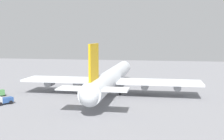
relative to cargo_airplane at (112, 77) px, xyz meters
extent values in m
plane|color=gray|center=(0.53, 0.00, -5.36)|extent=(266.01, 266.01, 0.00)
cylinder|color=silver|center=(0.53, 0.00, 0.10)|extent=(61.29, 5.69, 5.69)
sphere|color=silver|center=(31.17, 0.00, 0.10)|extent=(5.58, 5.58, 5.58)
sphere|color=silver|center=(-30.12, 0.00, 0.10)|extent=(4.84, 4.84, 4.84)
cube|color=yellow|center=(-25.22, 0.00, 7.50)|extent=(8.58, 0.50, 9.11)
cube|color=silver|center=(-26.44, -4.57, 0.96)|extent=(5.52, 8.54, 0.36)
cube|color=silver|center=(-26.44, 4.57, 0.96)|extent=(5.52, 8.54, 0.36)
cube|color=silver|center=(-2.54, -15.53, -0.75)|extent=(10.42, 27.65, 0.70)
cube|color=silver|center=(-2.54, 15.53, -0.75)|extent=(10.42, 27.65, 0.70)
cylinder|color=gray|center=(-1.54, -11.39, -2.30)|extent=(4.55, 2.39, 2.39)
cylinder|color=gray|center=(-1.54, -21.62, -2.30)|extent=(4.55, 2.39, 2.39)
cylinder|color=gray|center=(-1.54, 11.39, -2.30)|extent=(4.55, 2.39, 2.39)
cylinder|color=gray|center=(-1.54, 21.62, -2.30)|extent=(4.55, 2.39, 2.39)
cylinder|color=black|center=(20.14, 0.00, -4.05)|extent=(0.70, 0.70, 2.61)
cylinder|color=black|center=(-2.54, -3.13, -4.05)|extent=(0.70, 0.70, 2.61)
cylinder|color=black|center=(-2.54, 3.13, -4.05)|extent=(0.70, 0.70, 2.61)
cube|color=#4C8C4C|center=(-11.36, 34.09, -4.11)|extent=(2.44, 2.44, 1.70)
cylinder|color=black|center=(-10.62, 33.48, -4.97)|extent=(0.75, 0.76, 0.78)
cylinder|color=black|center=(-8.46, 35.67, -4.97)|extent=(0.75, 0.76, 0.78)
cube|color=#2D5193|center=(-20.69, 26.72, -4.17)|extent=(3.77, 3.43, 1.36)
cylinder|color=black|center=(-23.17, 27.19, -4.84)|extent=(1.01, 0.82, 1.03)
cylinder|color=black|center=(-19.51, 27.15, -4.84)|extent=(1.01, 0.82, 1.03)
cylinder|color=black|center=(-20.70, 25.46, -4.84)|extent=(1.01, 0.82, 1.03)
cone|color=orange|center=(30.45, 2.37, -4.99)|extent=(0.52, 0.52, 0.74)
camera|label=1|loc=(-93.00, -16.67, 13.78)|focal=45.26mm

